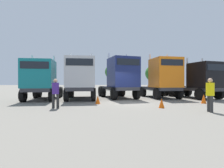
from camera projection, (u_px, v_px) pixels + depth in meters
ground at (127, 103)px, 13.18m from camera, size 200.00×200.00×0.00m
semi_truck_teal at (41, 80)px, 14.89m from camera, size 2.84×5.86×4.01m
semi_truck_silver at (81, 78)px, 15.28m from camera, size 2.86×6.23×4.28m
semi_truck_navy at (121, 77)px, 16.55m from camera, size 3.82×6.36×4.45m
semi_truck_orange at (163, 78)px, 16.85m from camera, size 3.12×6.04×4.45m
semi_truck_black at (199, 80)px, 16.68m from camera, size 3.91×6.66×4.00m
visitor_in_hivis at (210, 92)px, 8.98m from camera, size 0.45×0.46×1.77m
visitor_with_camera at (56, 91)px, 10.30m from camera, size 0.47×0.47×1.77m
traffic_cone_near at (162, 103)px, 10.47m from camera, size 0.36×0.36×0.57m
traffic_cone_mid at (204, 99)px, 12.73m from camera, size 0.36×0.36×0.70m
traffic_cone_far at (98, 100)px, 12.47m from camera, size 0.36×0.36×0.59m
oak_far_left at (77, 73)px, 33.77m from camera, size 3.16×3.16×4.97m
oak_far_centre at (112, 72)px, 35.64m from camera, size 2.98×2.98×5.24m
oak_far_right at (153, 73)px, 35.32m from camera, size 3.22×3.22×5.06m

